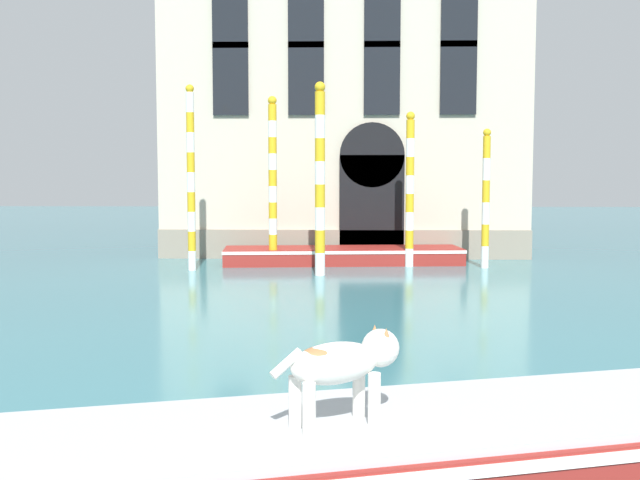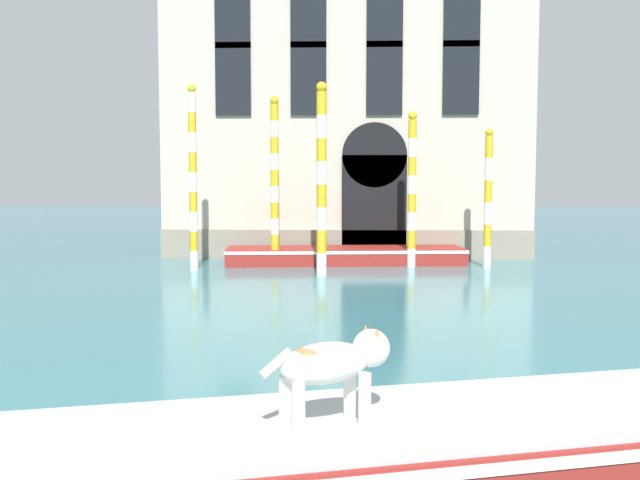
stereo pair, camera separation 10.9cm
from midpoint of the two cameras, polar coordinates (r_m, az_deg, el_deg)
The scene contains 9 objects.
palazzo_left at distance 24.46m, azimuth 1.72°, elevation 14.74°, with size 10.55×6.13×13.07m.
boat_foreground at distance 5.40m, azimuth -6.51°, elevation -16.77°, with size 8.80×3.94×0.58m.
dog_on_deck at distance 5.21m, azimuth 1.24°, elevation -9.39°, with size 0.89×0.62×0.66m.
boat_moored_near_palazzo at distance 19.99m, azimuth 1.59°, elevation -1.15°, with size 6.44×2.15×0.43m.
mooring_pole_0 at distance 19.30m, azimuth 6.70°, elevation 3.88°, with size 0.22×0.22×3.96m.
mooring_pole_1 at distance 18.67m, azimuth -9.97°, elevation 4.70°, with size 0.20×0.20×4.55m.
mooring_pole_2 at distance 19.36m, azimuth 12.37°, elevation 3.14°, with size 0.20×0.20×3.52m.
mooring_pole_3 at distance 17.44m, azimuth -0.18°, elevation 4.70°, with size 0.25×0.25×4.50m.
mooring_pole_4 at distance 19.24m, azimuth -3.79°, elevation 4.48°, with size 0.22×0.22×4.36m.
Camera 1 is at (1.73, 0.44, 2.29)m, focal length 42.00 mm.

